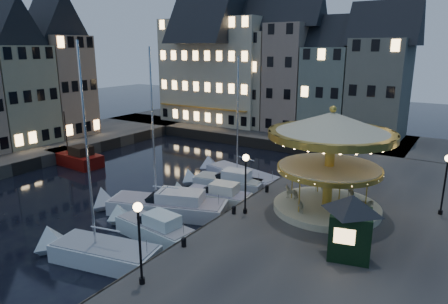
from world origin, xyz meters
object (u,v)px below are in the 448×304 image
Objects in this scene: bollard_a at (184,242)px; bollard_c at (267,188)px; motorboat_c at (163,205)px; motorboat_d at (212,197)px; red_fishing_boat at (75,158)px; motorboat_f at (239,176)px; ticket_kiosk at (352,215)px; carousel at (331,143)px; streetlamp_b at (246,175)px; motorboat_b at (151,228)px; streetlamp_a at (139,232)px; streetlamp_d at (446,176)px; bollard_b at (234,210)px; streetlamp_c at (316,138)px; motorboat_e at (224,183)px; bollard_d at (295,171)px; motorboat_a at (97,252)px.

bollard_c is (0.00, 10.50, 0.00)m from bollard_a.
motorboat_d is at bearing 59.84° from motorboat_c.
red_fishing_boat is (-16.80, 4.96, 0.01)m from motorboat_c.
motorboat_f is 17.51m from ticket_kiosk.
carousel is at bearing -1.27° from red_fishing_boat.
streetlamp_b reaches higher than motorboat_b.
streetlamp_a is 20.41m from streetlamp_d.
motorboat_c reaches higher than carousel.
red_fishing_boat reaches higher than streetlamp_b.
carousel reaches higher than motorboat_d.
bollard_b is 0.08× the size of motorboat_b.
bollard_c is at bearing 97.59° from streetlamp_b.
ticket_kiosk is (7.59, -1.96, -0.34)m from streetlamp_b.
carousel is at bearing -65.66° from streetlamp_c.
streetlamp_b reaches higher than ticket_kiosk.
streetlamp_c is 9.34m from bollard_c.
streetlamp_d is 14.27m from bollard_b.
motorboat_b reaches higher than bollard_a.
bollard_b is at bearing 90.00° from bollard_a.
bollard_b is at bearing -61.22° from motorboat_f.
bollard_a is 0.04× the size of motorboat_c.
motorboat_d is at bearing -164.92° from streetlamp_d.
streetlamp_b is at bearing -90.00° from streetlamp_c.
bollard_a is (-0.60, -19.50, -2.41)m from streetlamp_c.
carousel reaches higher than motorboat_e.
motorboat_e is at bearing 106.54° from motorboat_d.
motorboat_c is at bearing 126.32° from streetlamp_a.
motorboat_e reaches higher than bollard_a.
motorboat_c reaches higher than ticket_kiosk.
bollard_c is 0.08× the size of motorboat_e.
bollard_d is (-0.60, -3.50, -2.41)m from streetlamp_c.
motorboat_b is (-4.19, -3.75, -0.96)m from bollard_b.
streetlamp_d is 0.31× the size of motorboat_c.
bollard_a is 8.00m from motorboat_c.
streetlamp_a is 17.42m from motorboat_e.
streetlamp_b is 0.35× the size of motorboat_f.
streetlamp_c is at bearing 87.55° from bollard_b.
streetlamp_c is at bearing 86.19° from bollard_c.
streetlamp_c is 16.22m from motorboat_c.
bollard_d is at bearing 91.72° from streetlamp_a.
ticket_kiosk is at bearing -38.24° from bollard_c.
red_fishing_boat reaches higher than streetlamp_a.
motorboat_f is at bearing 15.31° from red_fishing_boat.
bollard_b is at bearing 3.75° from motorboat_c.
bollard_d is 14.64m from ticket_kiosk.
streetlamp_b is 0.50× the size of carousel.
motorboat_c is at bearing -158.89° from carousel.
streetlamp_c is 0.34× the size of motorboat_a.
bollard_c is at bearing 64.43° from motorboat_b.
streetlamp_b reaches higher than bollard_c.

